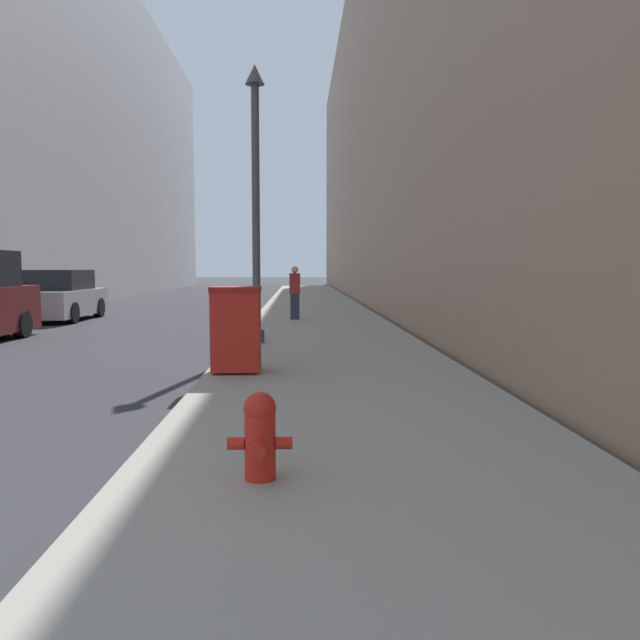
# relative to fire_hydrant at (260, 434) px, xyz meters

# --- Properties ---
(sidewalk_right) EXTENTS (3.87, 60.00, 0.16)m
(sidewalk_right) POSITION_rel_fire_hydrant_xyz_m (0.86, 16.77, -0.41)
(sidewalk_right) COLOR #9E998E
(sidewalk_right) RESTS_ON ground
(building_right_stone) EXTENTS (12.00, 60.00, 16.56)m
(building_right_stone) POSITION_rel_fire_hydrant_xyz_m (8.89, 24.77, 7.79)
(building_right_stone) COLOR #9E7F66
(building_right_stone) RESTS_ON ground
(fire_hydrant) EXTENTS (0.46, 0.35, 0.63)m
(fire_hydrant) POSITION_rel_fire_hydrant_xyz_m (0.00, 0.00, 0.00)
(fire_hydrant) COLOR red
(fire_hydrant) RESTS_ON sidewalk_right
(trash_bin) EXTENTS (0.70, 0.64, 1.23)m
(trash_bin) POSITION_rel_fire_hydrant_xyz_m (-0.62, 4.58, 0.30)
(trash_bin) COLOR red
(trash_bin) RESTS_ON sidewalk_right
(lamppost) EXTENTS (0.38, 0.38, 5.43)m
(lamppost) POSITION_rel_fire_hydrant_xyz_m (-0.56, 8.12, 2.68)
(lamppost) COLOR #4C4C51
(lamppost) RESTS_ON sidewalk_right
(parked_sedan_near) EXTENTS (1.92, 4.08, 1.59)m
(parked_sedan_near) POSITION_rel_fire_hydrant_xyz_m (-7.27, 15.47, 0.24)
(parked_sedan_near) COLOR #A3A8B2
(parked_sedan_near) RESTS_ON ground
(pedestrian_on_sidewalk) EXTENTS (0.31, 0.20, 1.54)m
(pedestrian_on_sidewalk) POSITION_rel_fire_hydrant_xyz_m (0.16, 13.70, 0.44)
(pedestrian_on_sidewalk) COLOR #2D3347
(pedestrian_on_sidewalk) RESTS_ON sidewalk_right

